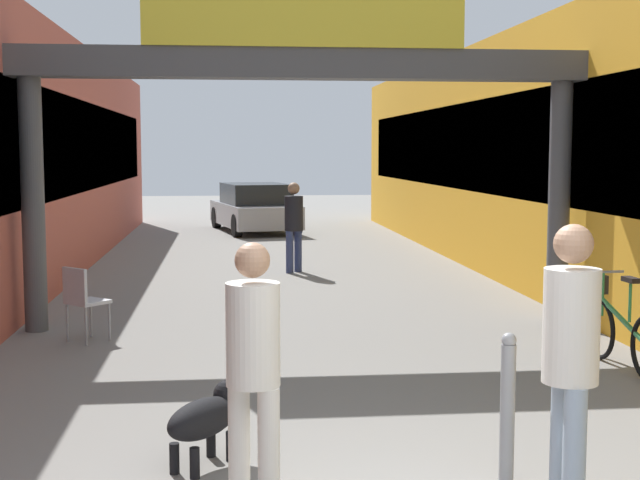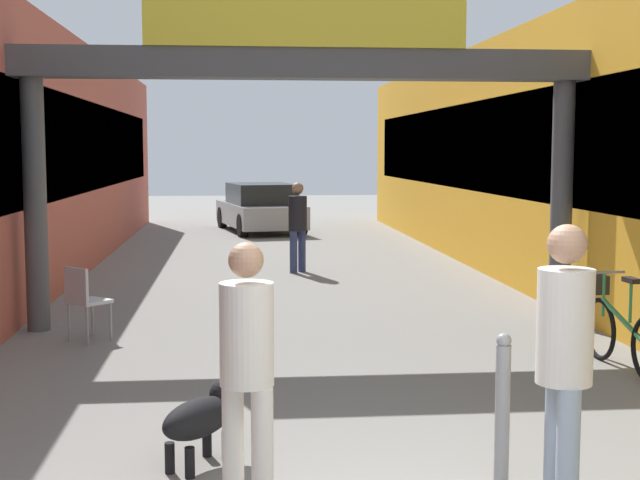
% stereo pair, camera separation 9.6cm
% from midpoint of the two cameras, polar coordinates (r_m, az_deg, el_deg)
% --- Properties ---
extents(storefront_right, '(3.00, 26.00, 4.20)m').
position_cam_midpoint_polar(storefront_right, '(16.21, 15.89, 5.07)').
color(storefront_right, gold).
rests_on(storefront_right, ground_plane).
extents(arcade_sign_gateway, '(7.40, 0.47, 4.14)m').
position_cam_midpoint_polar(arcade_sign_gateway, '(11.28, -1.28, 9.32)').
color(arcade_sign_gateway, '#4C4C4F').
rests_on(arcade_sign_gateway, ground_plane).
extents(pedestrian_with_dog, '(0.48, 0.48, 1.68)m').
position_cam_midpoint_polar(pedestrian_with_dog, '(5.61, -4.79, -7.49)').
color(pedestrian_with_dog, silver).
rests_on(pedestrian_with_dog, ground_plane).
extents(pedestrian_companion, '(0.36, 0.39, 1.81)m').
position_cam_midpoint_polar(pedestrian_companion, '(5.61, 15.26, -6.80)').
color(pedestrian_companion, '#8C9EB2').
rests_on(pedestrian_companion, ground_plane).
extents(pedestrian_carrying_crate, '(0.48, 0.48, 1.65)m').
position_cam_midpoint_polar(pedestrian_carrying_crate, '(16.30, -1.85, 1.21)').
color(pedestrian_carrying_crate, navy).
rests_on(pedestrian_carrying_crate, ground_plane).
extents(dog_on_leash, '(0.67, 0.77, 0.57)m').
position_cam_midpoint_polar(dog_on_leash, '(6.52, -7.60, -11.11)').
color(dog_on_leash, black).
rests_on(dog_on_leash, ground_plane).
extents(bicycle_green_third, '(0.46, 1.69, 0.98)m').
position_cam_midpoint_polar(bicycle_green_third, '(9.69, 18.24, -5.27)').
color(bicycle_green_third, black).
rests_on(bicycle_green_third, ground_plane).
extents(bollard_post_metal, '(0.10, 0.10, 1.04)m').
position_cam_midpoint_polar(bollard_post_metal, '(6.16, 11.47, -10.52)').
color(bollard_post_metal, gray).
rests_on(bollard_post_metal, ground_plane).
extents(cafe_chair_aluminium_nearer, '(0.57, 0.57, 0.89)m').
position_cam_midpoint_polar(cafe_chair_aluminium_nearer, '(10.77, -15.22, -3.53)').
color(cafe_chair_aluminium_nearer, gray).
rests_on(cafe_chair_aluminium_nearer, ground_plane).
extents(parked_car_silver, '(2.49, 4.26, 1.33)m').
position_cam_midpoint_polar(parked_car_silver, '(24.57, -4.31, 2.03)').
color(parked_car_silver, '#99999E').
rests_on(parked_car_silver, ground_plane).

